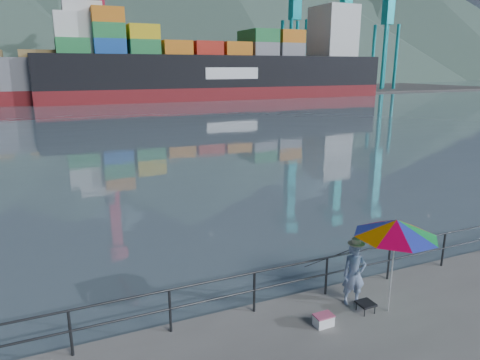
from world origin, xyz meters
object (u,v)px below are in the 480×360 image
(fisherman, at_px, (354,274))
(container_ship, at_px, (229,66))
(beach_umbrella, at_px, (396,228))
(cooler_bag, at_px, (323,321))

(fisherman, distance_m, container_ship, 74.81)
(fisherman, bearing_deg, beach_umbrella, -30.36)
(beach_umbrella, relative_size, cooler_bag, 5.92)
(beach_umbrella, height_order, container_ship, container_ship)
(beach_umbrella, height_order, cooler_bag, beach_umbrella)
(cooler_bag, height_order, container_ship, container_ship)
(beach_umbrella, xyz_separation_m, container_ship, (24.75, 70.85, 3.70))
(fisherman, xyz_separation_m, cooler_bag, (-1.17, -0.51, -0.65))
(fisherman, distance_m, beach_umbrella, 1.56)
(container_ship, bearing_deg, beach_umbrella, -109.25)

